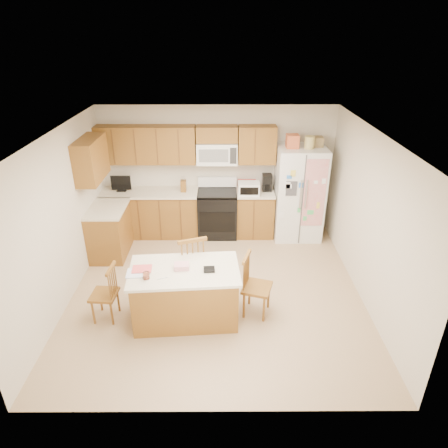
{
  "coord_description": "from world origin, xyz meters",
  "views": [
    {
      "loc": [
        0.1,
        -5.25,
        3.79
      ],
      "look_at": [
        0.12,
        0.35,
        1.0
      ],
      "focal_mm": 32.0,
      "sensor_mm": 36.0,
      "label": 1
    }
  ],
  "objects_px": {
    "windsor_chair_left": "(106,294)",
    "windsor_chair_back": "(191,266)",
    "refrigerator": "(299,192)",
    "stove": "(217,212)",
    "island": "(185,294)",
    "windsor_chair_right": "(255,287)"
  },
  "relations": [
    {
      "from": "refrigerator",
      "to": "windsor_chair_left",
      "type": "distance_m",
      "value": 4.05
    },
    {
      "from": "refrigerator",
      "to": "windsor_chair_back",
      "type": "xyz_separation_m",
      "value": [
        -1.95,
        -1.96,
        -0.42
      ]
    },
    {
      "from": "windsor_chair_left",
      "to": "windsor_chair_right",
      "type": "height_order",
      "value": "windsor_chair_right"
    },
    {
      "from": "stove",
      "to": "island",
      "type": "relative_size",
      "value": 0.73
    },
    {
      "from": "stove",
      "to": "island",
      "type": "distance_m",
      "value": 2.64
    },
    {
      "from": "refrigerator",
      "to": "windsor_chair_back",
      "type": "relative_size",
      "value": 1.94
    },
    {
      "from": "stove",
      "to": "island",
      "type": "height_order",
      "value": "stove"
    },
    {
      "from": "windsor_chair_right",
      "to": "stove",
      "type": "bearing_deg",
      "value": 102.88
    },
    {
      "from": "island",
      "to": "windsor_chair_left",
      "type": "bearing_deg",
      "value": 179.76
    },
    {
      "from": "windsor_chair_right",
      "to": "refrigerator",
      "type": "bearing_deg",
      "value": 67.5
    },
    {
      "from": "refrigerator",
      "to": "island",
      "type": "bearing_deg",
      "value": -128.18
    },
    {
      "from": "refrigerator",
      "to": "windsor_chair_back",
      "type": "height_order",
      "value": "refrigerator"
    },
    {
      "from": "refrigerator",
      "to": "windsor_chair_right",
      "type": "xyz_separation_m",
      "value": [
        -1.0,
        -2.42,
        -0.48
      ]
    },
    {
      "from": "refrigerator",
      "to": "windsor_chair_right",
      "type": "distance_m",
      "value": 2.66
    },
    {
      "from": "island",
      "to": "windsor_chair_back",
      "type": "distance_m",
      "value": 0.59
    },
    {
      "from": "island",
      "to": "windsor_chair_left",
      "type": "distance_m",
      "value": 1.12
    },
    {
      "from": "refrigerator",
      "to": "windsor_chair_right",
      "type": "height_order",
      "value": "refrigerator"
    },
    {
      "from": "stove",
      "to": "refrigerator",
      "type": "height_order",
      "value": "refrigerator"
    },
    {
      "from": "island",
      "to": "windsor_chair_left",
      "type": "relative_size",
      "value": 1.81
    },
    {
      "from": "windsor_chair_left",
      "to": "windsor_chair_back",
      "type": "height_order",
      "value": "windsor_chair_back"
    },
    {
      "from": "stove",
      "to": "island",
      "type": "xyz_separation_m",
      "value": [
        -0.42,
        -2.6,
        -0.06
      ]
    },
    {
      "from": "windsor_chair_back",
      "to": "windsor_chair_right",
      "type": "relative_size",
      "value": 1.12
    }
  ]
}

